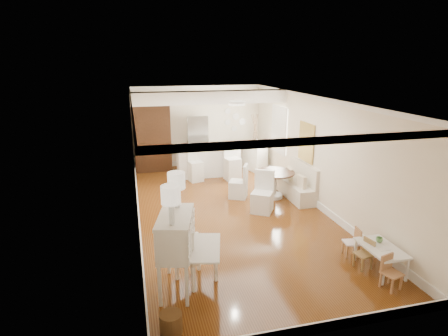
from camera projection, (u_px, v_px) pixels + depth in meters
name	position (u px, v px, depth m)	size (l,w,h in m)	color
room	(229.00, 131.00, 9.13)	(9.00, 9.04, 2.82)	brown
secretary_bureau	(176.00, 253.00, 6.05)	(1.03, 1.05, 1.32)	silver
gustavian_armchair	(196.00, 252.00, 6.32)	(0.61, 0.61, 1.07)	white
wicker_basket	(171.00, 324.00, 5.17)	(0.32, 0.32, 0.32)	brown
kids_table	(380.00, 259.00, 6.70)	(0.55, 0.92, 0.46)	silver
kids_chair_a	(363.00, 254.00, 6.77)	(0.27, 0.27, 0.56)	#9E7C48
kids_chair_b	(351.00, 242.00, 7.20)	(0.28, 0.28, 0.57)	#AA784D
kids_chair_c	(392.00, 273.00, 6.15)	(0.28, 0.28, 0.58)	#B07950
banquette	(296.00, 181.00, 10.17)	(0.52, 1.60, 0.98)	silver
dining_table	(274.00, 185.00, 10.23)	(1.08, 1.08, 0.74)	#3F2314
slip_chair_near	(262.00, 192.00, 9.22)	(0.49, 0.51, 1.03)	white
slip_chair_far	(238.00, 181.00, 10.20)	(0.44, 0.46, 0.94)	silver
breakfast_counter	(209.00, 160.00, 12.14)	(2.05, 0.65, 1.03)	white
bar_stool_left	(196.00, 166.00, 11.59)	(0.40, 0.40, 0.99)	white
bar_stool_right	(233.00, 163.00, 11.69)	(0.45, 0.45, 1.12)	silver
pantry_cabinet	(152.00, 137.00, 12.57)	(1.20, 0.60, 2.30)	#381E11
fridge	(208.00, 142.00, 13.05)	(0.75, 0.65, 1.80)	silver
sideboard	(254.00, 157.00, 12.79)	(0.43, 0.97, 0.93)	silver
pencil_cup	(379.00, 240.00, 6.80)	(0.12, 0.12, 0.10)	#6CAA63
branch_vase	(257.00, 141.00, 12.61)	(0.16, 0.16, 0.17)	silver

